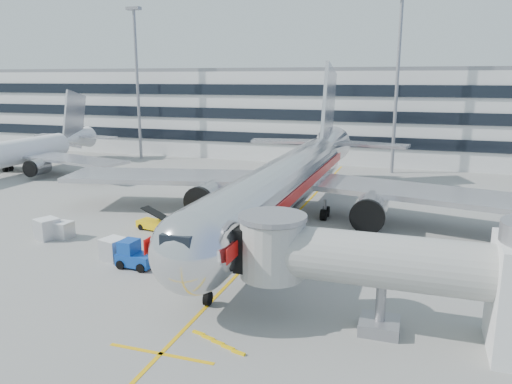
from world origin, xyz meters
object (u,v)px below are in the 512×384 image
(belt_loader, at_px, (158,224))
(cargo_container_front, at_px, (114,249))
(main_jet, at_px, (289,180))
(baggage_tug, at_px, (134,256))
(cargo_container_right, at_px, (63,230))
(cargo_container_left, at_px, (47,229))
(ramp_worker, at_px, (163,243))

(belt_loader, relative_size, cargo_container_front, 2.31)
(main_jet, distance_m, baggage_tug, 17.73)
(cargo_container_right, distance_m, cargo_container_front, 7.96)
(belt_loader, distance_m, cargo_container_right, 8.29)
(cargo_container_left, xyz_separation_m, ramp_worker, (11.67, -0.32, 0.02))
(main_jet, height_order, cargo_container_front, main_jet)
(cargo_container_right, bearing_deg, ramp_worker, -4.59)
(cargo_container_right, bearing_deg, cargo_container_left, -158.25)
(baggage_tug, height_order, cargo_container_left, baggage_tug)
(cargo_container_left, relative_size, cargo_container_front, 1.14)
(baggage_tug, bearing_deg, cargo_container_front, 159.41)
(cargo_container_right, relative_size, cargo_container_front, 0.77)
(cargo_container_left, xyz_separation_m, cargo_container_front, (8.60, -2.63, -0.05))
(belt_loader, relative_size, cargo_container_left, 2.03)
(baggage_tug, height_order, cargo_container_front, baggage_tug)
(belt_loader, relative_size, cargo_container_right, 2.99)
(baggage_tug, xyz_separation_m, cargo_container_front, (-2.41, 0.90, -0.04))
(main_jet, xyz_separation_m, belt_loader, (-10.77, -6.77, -3.64))
(belt_loader, distance_m, ramp_worker, 6.61)
(cargo_container_right, xyz_separation_m, cargo_container_front, (7.31, -3.14, 0.11))
(baggage_tug, distance_m, ramp_worker, 3.28)
(main_jet, xyz_separation_m, ramp_worker, (-7.22, -12.32, -3.30))
(baggage_tug, xyz_separation_m, ramp_worker, (0.66, 3.21, 0.03))
(baggage_tug, distance_m, cargo_container_left, 11.56)
(belt_loader, xyz_separation_m, cargo_container_right, (-6.82, -4.72, 0.16))
(cargo_container_left, xyz_separation_m, cargo_container_right, (1.29, 0.52, -0.16))
(cargo_container_left, height_order, ramp_worker, ramp_worker)
(main_jet, relative_size, belt_loader, 11.26)
(cargo_container_left, bearing_deg, cargo_container_front, -16.99)
(ramp_worker, bearing_deg, main_jet, -4.41)
(cargo_container_left, bearing_deg, ramp_worker, -1.56)
(cargo_container_left, distance_m, cargo_container_right, 1.40)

